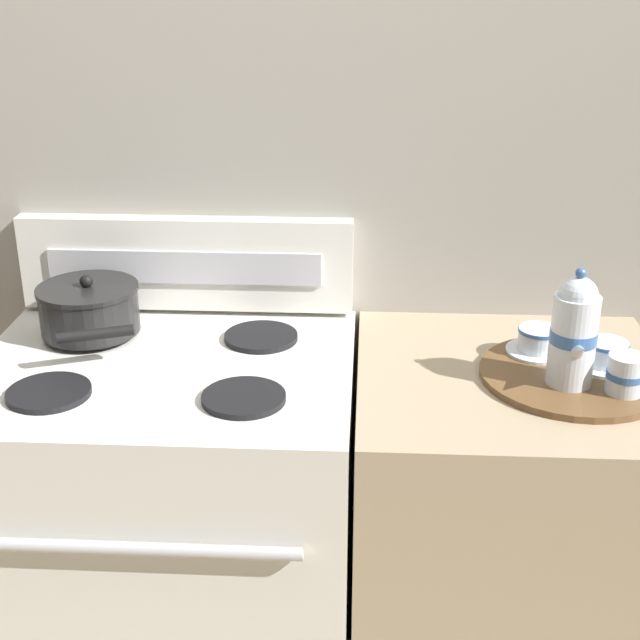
# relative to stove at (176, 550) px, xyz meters

# --- Properties ---
(wall_back) EXTENTS (6.00, 0.05, 2.20)m
(wall_back) POSITION_rel_stove_xyz_m (0.31, 0.33, 0.65)
(wall_back) COLOR #9E998E
(wall_back) RESTS_ON ground
(stove) EXTENTS (0.76, 0.64, 0.91)m
(stove) POSITION_rel_stove_xyz_m (0.00, 0.00, 0.00)
(stove) COLOR silver
(stove) RESTS_ON ground
(control_panel) EXTENTS (0.75, 0.05, 0.21)m
(control_panel) POSITION_rel_stove_xyz_m (-0.00, 0.28, 0.57)
(control_panel) COLOR silver
(control_panel) RESTS_ON stove
(side_counter) EXTENTS (0.62, 0.61, 0.90)m
(side_counter) POSITION_rel_stove_xyz_m (0.70, 0.00, -0.00)
(side_counter) COLOR tan
(side_counter) RESTS_ON ground
(saucepan) EXTENTS (0.24, 0.31, 0.13)m
(saucepan) POSITION_rel_stove_xyz_m (-0.18, 0.14, 0.51)
(saucepan) COLOR black
(saucepan) RESTS_ON stove
(serving_tray) EXTENTS (0.36, 0.36, 0.01)m
(serving_tray) POSITION_rel_stove_xyz_m (0.81, -0.01, 0.46)
(serving_tray) COLOR brown
(serving_tray) RESTS_ON side_counter
(teapot) EXTENTS (0.09, 0.14, 0.23)m
(teapot) POSITION_rel_stove_xyz_m (0.79, -0.06, 0.57)
(teapot) COLOR silver
(teapot) RESTS_ON serving_tray
(teacup_left) EXTENTS (0.13, 0.13, 0.05)m
(teacup_left) POSITION_rel_stove_xyz_m (0.87, 0.02, 0.49)
(teacup_left) COLOR silver
(teacup_left) RESTS_ON serving_tray
(teacup_right) EXTENTS (0.13, 0.13, 0.05)m
(teacup_right) POSITION_rel_stove_xyz_m (0.75, 0.08, 0.49)
(teacup_right) COLOR silver
(teacup_right) RESTS_ON serving_tray
(creamer_jug) EXTENTS (0.07, 0.07, 0.07)m
(creamer_jug) POSITION_rel_stove_xyz_m (0.88, -0.09, 0.50)
(creamer_jug) COLOR silver
(creamer_jug) RESTS_ON serving_tray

